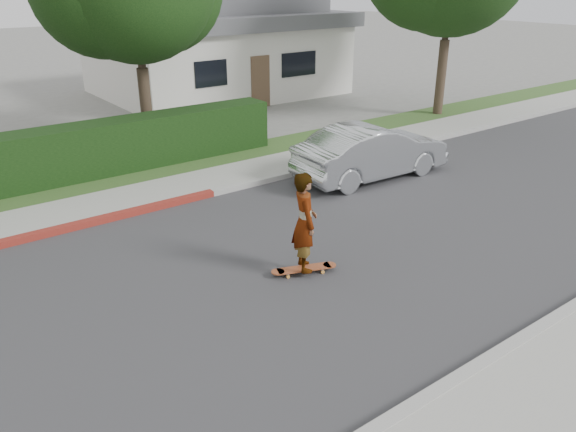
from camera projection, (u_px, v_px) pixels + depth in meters
name	position (u px, v px, depth m)	size (l,w,h in m)	color
ground	(273.00, 271.00, 10.54)	(120.00, 120.00, 0.00)	slate
road	(273.00, 270.00, 10.54)	(60.00, 8.00, 0.01)	#2D2D30
curb_near	(450.00, 385.00, 7.48)	(60.00, 0.20, 0.15)	#9E9E99
sidewalk_near	(510.00, 426.00, 6.82)	(60.00, 1.60, 0.12)	gray
curb_far	(176.00, 202.00, 13.54)	(60.00, 0.20, 0.15)	#9E9E99
sidewalk_far	(160.00, 192.00, 14.21)	(60.00, 1.60, 0.12)	gray
planting_strip	(135.00, 176.00, 15.39)	(60.00, 1.60, 0.10)	#2D4C1E
hedge	(7.00, 166.00, 13.92)	(15.00, 1.00, 1.50)	black
house	(215.00, 46.00, 25.90)	(10.60, 8.60, 4.30)	beige
skateboard	(304.00, 269.00, 10.38)	(1.25, 0.68, 0.12)	#E99940
skateboarder	(305.00, 222.00, 10.00)	(0.68, 0.44, 1.86)	white
car_silver	(372.00, 152.00, 15.14)	(1.54, 4.42, 1.46)	silver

